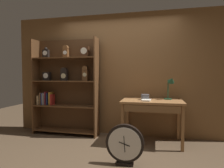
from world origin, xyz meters
The scene contains 8 objects.
ground_plane centered at (0.00, 0.00, 0.00)m, with size 10.00×10.00×0.00m, color brown.
back_wood_panel centered at (0.00, 1.38, 1.30)m, with size 4.80×0.05×2.60m, color brown.
bookshelf centered at (-1.16, 1.13, 1.04)m, with size 1.44×0.32×2.06m.
workbench centered at (0.70, 0.93, 0.72)m, with size 1.13×0.72×0.82m.
desk_lamp centered at (1.04, 1.10, 1.10)m, with size 0.22×0.22×0.46m.
toolbox_small centered at (0.57, 0.99, 0.87)m, with size 0.14×0.11×0.10m, color #595960.
open_repair_manual centered at (0.59, 0.83, 0.83)m, with size 0.16×0.22×0.03m, color silver.
round_clock_large centered at (0.34, -0.04, 0.30)m, with size 0.55×0.11×0.59m.
Camera 1 is at (0.75, -2.70, 1.30)m, focal length 30.71 mm.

